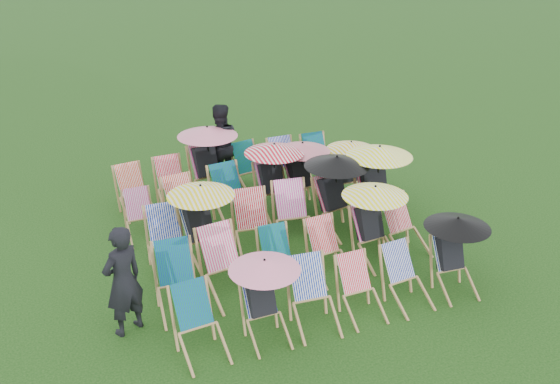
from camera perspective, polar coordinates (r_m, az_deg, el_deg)
name	(u,v)px	position (r m, az deg, el deg)	size (l,w,h in m)	color
ground	(277,246)	(10.89, -0.24, -4.97)	(100.00, 100.00, 0.00)	black
deckchair_0	(200,325)	(8.34, -7.37, -11.96)	(0.65, 0.87, 0.90)	#A5804D
deckchair_1	(265,299)	(8.48, -1.41, -9.73)	(0.97, 1.01, 1.16)	#A5804D
deckchair_2	(314,297)	(8.78, 3.10, -9.54)	(0.70, 0.91, 0.93)	#A5804D
deckchair_3	(361,289)	(9.08, 7.44, -8.82)	(0.56, 0.78, 0.84)	#A5804D
deckchair_4	(407,278)	(9.42, 11.55, -7.69)	(0.63, 0.83, 0.86)	#A5804D
deckchair_5	(455,254)	(9.81, 15.71, -5.45)	(0.99, 1.05, 1.18)	#A5804D
deckchair_6	(178,282)	(9.17, -9.29, -8.09)	(0.71, 0.94, 0.97)	#A5804D
deckchair_7	(227,266)	(9.39, -4.87, -6.75)	(0.78, 1.01, 1.02)	#A5804D
deckchair_8	(280,259)	(9.68, -0.01, -6.16)	(0.60, 0.81, 0.86)	#A5804D
deckchair_9	(329,250)	(9.92, 4.54, -5.35)	(0.62, 0.83, 0.88)	#A5804D
deckchair_10	(375,223)	(10.31, 8.64, -2.80)	(1.08, 1.14, 1.28)	#A5804D
deckchair_11	(406,227)	(10.72, 11.40, -3.19)	(0.73, 0.93, 0.93)	#A5804D
deckchair_12	(168,241)	(10.21, -10.23, -4.46)	(0.71, 0.94, 0.98)	#A5804D
deckchair_13	(203,223)	(10.24, -7.07, -2.83)	(1.11, 1.20, 1.31)	#A5804D
deckchair_14	(254,226)	(10.49, -2.37, -3.08)	(0.78, 1.00, 1.01)	#A5804D
deckchair_15	(294,215)	(10.83, 1.31, -2.13)	(0.80, 1.01, 1.00)	#A5804D
deckchair_16	(337,193)	(11.16, 5.28, -0.07)	(1.16, 1.26, 1.38)	#A5804D
deckchair_17	(378,183)	(11.55, 8.92, 0.78)	(1.21, 1.28, 1.44)	#A5804D
deckchair_18	(141,217)	(11.24, -12.61, -2.21)	(0.56, 0.77, 0.83)	#A5804D
deckchair_19	(185,207)	(11.32, -8.72, -1.32)	(0.70, 0.93, 0.95)	#A5804D
deckchair_20	(233,196)	(11.55, -4.36, -0.36)	(0.76, 0.99, 1.01)	#A5804D
deckchair_21	(274,178)	(11.77, -0.51, 1.32)	(1.13, 1.18, 1.35)	#A5804D
deckchair_22	(303,174)	(12.05, 2.13, 1.67)	(1.07, 1.15, 1.27)	#A5804D
deckchair_23	(350,170)	(12.46, 6.44, 2.05)	(0.98, 1.02, 1.16)	#A5804D
deckchair_24	(134,191)	(12.15, -13.18, 0.05)	(0.68, 0.88, 0.89)	#A5804D
deckchair_25	(173,184)	(12.28, -9.80, 0.71)	(0.61, 0.86, 0.92)	#A5804D
deckchair_26	(209,161)	(12.52, -6.54, 2.84)	(1.20, 1.28, 1.42)	#A5804D
deckchair_27	(252,169)	(12.77, -2.56, 2.11)	(0.77, 0.97, 0.96)	#A5804D
deckchair_28	(286,164)	(13.02, 0.59, 2.59)	(0.64, 0.88, 0.95)	#A5804D
deckchair_29	(319,159)	(13.30, 3.61, 3.01)	(0.65, 0.88, 0.94)	#A5804D
person_left	(123,281)	(8.72, -14.15, -7.88)	(0.59, 0.39, 1.63)	black
person_rear	(220,145)	(12.94, -5.54, 4.26)	(0.86, 0.67, 1.76)	black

